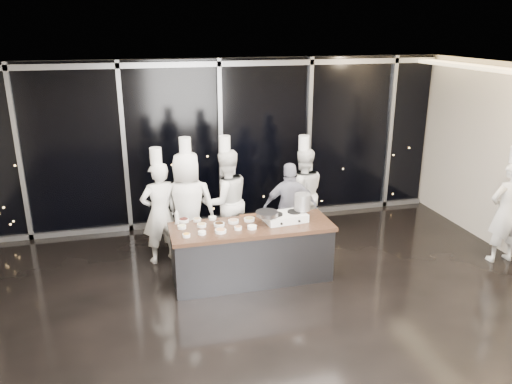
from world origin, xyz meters
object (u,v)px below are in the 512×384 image
Objects in this scene: stock_pot at (302,202)px; chef_side at (506,211)px; chef_left at (188,206)px; chef_right at (302,193)px; chef_center at (226,201)px; demo_counter at (252,252)px; chef_far_left at (159,212)px; guest at (290,208)px; stove at (285,217)px; frying_pan at (266,214)px.

chef_side reaches higher than stock_pot.
chef_left is 1.09× the size of chef_right.
chef_center is (-1.02, 1.03, -0.25)m from stock_pot.
demo_counter is 1.26× the size of chef_far_left.
chef_far_left is at bearing 6.17° from guest.
chef_far_left is (-2.15, 0.89, -0.29)m from stock_pot.
guest is 3.54m from chef_side.
stove is at bearing 76.83° from guest.
chef_far_left reaches higher than guest.
stock_pot is at bearing 119.53° from chef_center.
chef_center is at bearing -5.20° from guest.
chef_side is (5.05, -1.37, -0.06)m from chef_left.
guest reaches higher than stock_pot.
chef_right is (1.06, 1.37, -0.21)m from frying_pan.
stock_pot is 0.13× the size of chef_side.
demo_counter is 1.92m from chef_right.
stove is 1.30m from chef_center.
chef_right is (2.14, 0.40, -0.08)m from chef_left.
chef_center is at bearing 168.61° from chef_far_left.
chef_side is (3.97, -0.39, -0.18)m from frying_pan.
chef_right is 0.98× the size of chef_side.
stove is at bearing 67.01° from chef_right.
stove is 3.69m from chef_side.
chef_far_left is 1.14m from chef_center.
guest reaches higher than frying_pan.
guest is (1.06, -0.30, -0.12)m from chef_center.
chef_far_left is at bearing -14.25° from chef_side.
demo_counter is at bearing -173.23° from stock_pot.
chef_right reaches higher than guest.
chef_right reaches higher than stove.
chef_right is at bearing 45.79° from frying_pan.
chef_far_left is 1.01× the size of chef_right.
chef_side is at bearing -5.44° from demo_counter.
chef_center is 1.49m from chef_right.
demo_counter is 4.24m from chef_side.
chef_left reaches higher than chef_right.
stock_pot is 0.16× the size of guest.
chef_center is 4.64m from chef_side.
chef_far_left reaches higher than stove.
chef_left is at bearing 5.88° from guest.
stock_pot is at bearing 3.38° from stove.
frying_pan is at bearing -1.25° from demo_counter.
chef_right reaches higher than stock_pot.
stove is 2.08m from chef_far_left.
chef_center is at bearing 134.76° from stock_pot.
stove is 1.51m from chef_right.
chef_center is (0.67, 0.16, -0.02)m from chef_left.
demo_counter is 3.64× the size of stove.
chef_far_left reaches higher than demo_counter.
chef_far_left is at bearing 140.65° from frying_pan.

